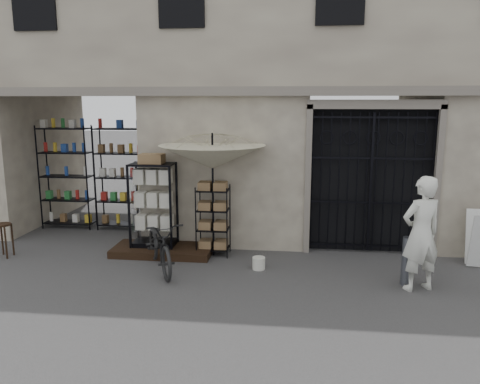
# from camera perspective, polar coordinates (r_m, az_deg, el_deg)

# --- Properties ---
(ground) EXTENTS (80.00, 80.00, 0.00)m
(ground) POSITION_cam_1_polar(r_m,az_deg,el_deg) (7.94, 4.67, -11.69)
(ground) COLOR black
(ground) RESTS_ON ground
(main_building) EXTENTS (14.00, 4.00, 9.00)m
(main_building) POSITION_cam_1_polar(r_m,az_deg,el_deg) (11.42, 5.79, 18.22)
(main_building) COLOR #B3AA92
(main_building) RESTS_ON ground
(shop_recess) EXTENTS (3.00, 1.70, 3.00)m
(shop_recess) POSITION_cam_1_polar(r_m,az_deg,el_deg) (11.27, -18.18, 2.52)
(shop_recess) COLOR black
(shop_recess) RESTS_ON ground
(shop_shelving) EXTENTS (2.70, 0.50, 2.50)m
(shop_shelving) POSITION_cam_1_polar(r_m,az_deg,el_deg) (11.78, -17.32, 1.68)
(shop_shelving) COLOR black
(shop_shelving) RESTS_ON ground
(iron_gate) EXTENTS (2.50, 0.21, 3.00)m
(iron_gate) POSITION_cam_1_polar(r_m,az_deg,el_deg) (9.85, 15.52, 1.50)
(iron_gate) COLOR black
(iron_gate) RESTS_ON ground
(step_platform) EXTENTS (2.00, 0.90, 0.15)m
(step_platform) POSITION_cam_1_polar(r_m,az_deg,el_deg) (9.72, -9.38, -7.02)
(step_platform) COLOR black
(step_platform) RESTS_ON ground
(display_cabinet) EXTENTS (0.91, 0.64, 1.83)m
(display_cabinet) POSITION_cam_1_polar(r_m,az_deg,el_deg) (9.64, -10.50, -2.05)
(display_cabinet) COLOR black
(display_cabinet) RESTS_ON step_platform
(wire_rack) EXTENTS (0.73, 0.63, 1.42)m
(wire_rack) POSITION_cam_1_polar(r_m,az_deg,el_deg) (9.40, -3.28, -3.58)
(wire_rack) COLOR black
(wire_rack) RESTS_ON ground
(market_umbrella) EXTENTS (1.97, 2.00, 2.95)m
(market_umbrella) POSITION_cam_1_polar(r_m,az_deg,el_deg) (9.10, -3.39, 5.09)
(market_umbrella) COLOR black
(market_umbrella) RESTS_ON ground
(white_bucket) EXTENTS (0.25, 0.25, 0.23)m
(white_bucket) POSITION_cam_1_polar(r_m,az_deg,el_deg) (8.75, 2.30, -8.66)
(white_bucket) COLOR beige
(white_bucket) RESTS_ON ground
(bicycle) EXTENTS (1.02, 1.15, 1.84)m
(bicycle) POSITION_cam_1_polar(r_m,az_deg,el_deg) (8.89, -9.64, -9.28)
(bicycle) COLOR black
(bicycle) RESTS_ON ground
(wooden_stool) EXTENTS (0.43, 0.43, 0.68)m
(wooden_stool) POSITION_cam_1_polar(r_m,az_deg,el_deg) (10.45, -26.85, -5.19)
(wooden_stool) COLOR black
(wooden_stool) RESTS_ON ground
(steel_bollard) EXTENTS (0.17, 0.17, 0.84)m
(steel_bollard) POSITION_cam_1_polar(r_m,az_deg,el_deg) (8.42, 19.60, -7.94)
(steel_bollard) COLOR slate
(steel_bollard) RESTS_ON ground
(shopkeeper) EXTENTS (1.39, 2.02, 0.46)m
(shopkeeper) POSITION_cam_1_polar(r_m,az_deg,el_deg) (8.43, 20.75, -11.01)
(shopkeeper) COLOR silver
(shopkeeper) RESTS_ON ground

